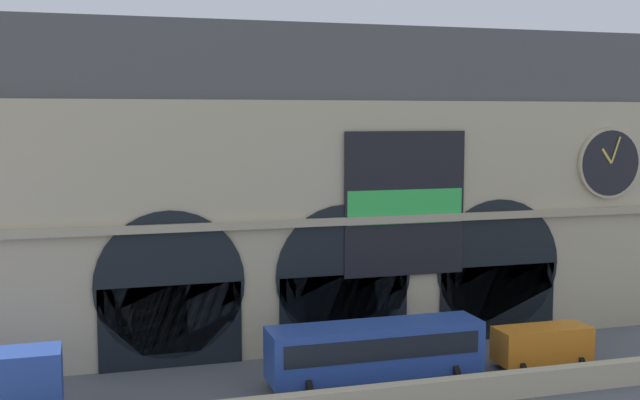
{
  "coord_description": "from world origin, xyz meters",
  "views": [
    {
      "loc": [
        -13.93,
        -36.98,
        13.49
      ],
      "look_at": [
        -1.44,
        5.0,
        8.82
      ],
      "focal_mm": 44.31,
      "sensor_mm": 36.0,
      "label": 1
    }
  ],
  "objects": [
    {
      "name": "ground_plane",
      "position": [
        0.0,
        0.0,
        0.0
      ],
      "size": [
        200.0,
        200.0,
        0.0
      ],
      "primitive_type": "plane",
      "color": "#54565B"
    },
    {
      "name": "quay_parapet_wall",
      "position": [
        0.0,
        -4.36,
        0.63
      ],
      "size": [
        90.0,
        0.7,
        1.25
      ],
      "primitive_type": "cube",
      "color": "#BCAD8C",
      "rests_on": "ground"
    },
    {
      "name": "station_building",
      "position": [
        0.03,
        7.85,
        9.07
      ],
      "size": [
        41.13,
        6.08,
        18.65
      ],
      "color": "#BCAD8C",
      "rests_on": "ground"
    },
    {
      "name": "bus_center",
      "position": [
        -0.22,
        -0.69,
        1.78
      ],
      "size": [
        11.0,
        3.25,
        3.1
      ],
      "color": "#28479E",
      "rests_on": "ground"
    },
    {
      "name": "van_mideast",
      "position": [
        9.38,
        -0.67,
        1.25
      ],
      "size": [
        5.2,
        2.48,
        2.2
      ],
      "color": "orange",
      "rests_on": "ground"
    }
  ]
}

